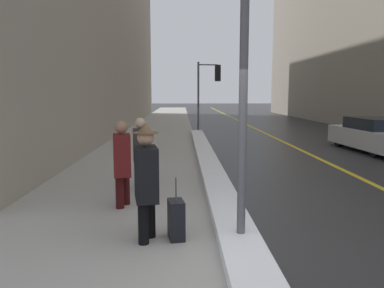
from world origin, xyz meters
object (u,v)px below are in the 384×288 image
traffic_light_near (210,82)px  pedestrian_in_fedora (146,178)px  lamp_post (244,32)px  rolling_suitcase (176,220)px  pedestrian_nearside (122,160)px  parked_car_white (375,135)px  pedestrian_with_shoulder_bag (141,150)px

traffic_light_near → pedestrian_in_fedora: size_ratio=2.22×
lamp_post → rolling_suitcase: (-0.93, 0.26, -2.68)m
lamp_post → pedestrian_nearside: size_ratio=2.99×
parked_car_white → traffic_light_near: bearing=35.4°
pedestrian_nearside → parked_car_white: 10.95m
traffic_light_near → parked_car_white: bearing=-58.9°
traffic_light_near → pedestrian_nearside: size_ratio=2.35×
pedestrian_with_shoulder_bag → parked_car_white: 9.96m
pedestrian_in_fedora → parked_car_white: bearing=127.5°
pedestrian_with_shoulder_bag → pedestrian_in_fedora: bearing=-2.3°
parked_car_white → rolling_suitcase: (-7.46, -8.55, -0.30)m
lamp_post → parked_car_white: bearing=53.5°
traffic_light_near → lamp_post: bearing=-100.4°
pedestrian_in_fedora → rolling_suitcase: bearing=87.4°
lamp_post → rolling_suitcase: lamp_post is taller
pedestrian_with_shoulder_bag → parked_car_white: size_ratio=0.38×
parked_car_white → pedestrian_nearside: bearing=125.6°
traffic_light_near → pedestrian_with_shoulder_bag: (-2.54, -12.67, -1.93)m
lamp_post → rolling_suitcase: size_ratio=5.26×
pedestrian_in_fedora → pedestrian_nearside: pedestrian_in_fedora is taller
lamp_post → parked_car_white: lamp_post is taller
pedestrian_in_fedora → rolling_suitcase: (0.43, 0.06, -0.66)m
pedestrian_with_shoulder_bag → pedestrian_nearside: bearing=-18.1°
pedestrian_nearside → pedestrian_with_shoulder_bag: bearing=161.9°
pedestrian_nearside → rolling_suitcase: bearing=22.3°
traffic_light_near → pedestrian_in_fedora: (-2.12, -15.78, -1.87)m
lamp_post → pedestrian_nearside: (-1.98, 1.93, -2.06)m
pedestrian_nearside → parked_car_white: bearing=119.0°
lamp_post → pedestrian_with_shoulder_bag: lamp_post is taller
rolling_suitcase → pedestrian_in_fedora: bearing=-92.6°
lamp_post → parked_car_white: size_ratio=1.16×
lamp_post → parked_car_white: 11.22m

